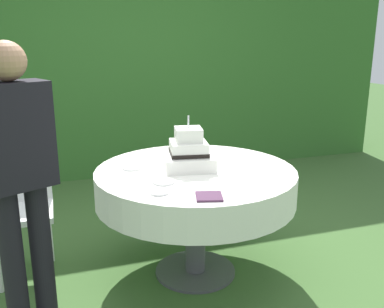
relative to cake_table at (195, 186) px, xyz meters
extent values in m
plane|color=#3D602D|center=(0.00, 0.00, -0.65)|extent=(20.00, 20.00, 0.00)
cube|color=#336628|center=(0.00, 2.66, 0.73)|extent=(6.70, 0.64, 2.76)
cylinder|color=#4C4C51|center=(0.00, 0.00, -0.64)|extent=(0.56, 0.56, 0.02)
cylinder|color=#4C4C51|center=(0.00, 0.00, -0.28)|extent=(0.14, 0.14, 0.73)
cylinder|color=brown|center=(0.00, 0.00, 0.10)|extent=(1.30, 1.30, 0.03)
cylinder|color=white|center=(0.00, 0.00, 0.01)|extent=(1.33, 1.33, 0.22)
cube|color=white|center=(-0.03, 0.05, 0.16)|extent=(0.38, 0.38, 0.09)
cube|color=white|center=(-0.03, 0.05, 0.25)|extent=(0.27, 0.27, 0.09)
cube|color=black|center=(-0.03, 0.05, 0.22)|extent=(0.28, 0.28, 0.03)
cube|color=white|center=(-0.03, 0.05, 0.34)|extent=(0.20, 0.20, 0.09)
sphere|color=#C6599E|center=(0.10, 0.15, 0.23)|extent=(0.08, 0.08, 0.08)
cylinder|color=silver|center=(-0.03, 0.05, 0.43)|extent=(0.01, 0.01, 0.08)
cylinder|color=white|center=(0.03, 0.44, 0.12)|extent=(0.14, 0.14, 0.01)
cylinder|color=white|center=(-0.27, -0.20, 0.12)|extent=(0.13, 0.13, 0.01)
cylinder|color=white|center=(-0.40, 0.14, 0.12)|extent=(0.13, 0.13, 0.01)
cylinder|color=white|center=(-0.34, -0.36, 0.12)|extent=(0.11, 0.11, 0.01)
cube|color=#4C2D47|center=(-0.10, -0.51, 0.12)|extent=(0.18, 0.18, 0.01)
cylinder|color=white|center=(-0.96, 0.16, -0.42)|extent=(0.03, 0.03, 0.45)
cylinder|color=white|center=(-1.28, 0.48, -0.42)|extent=(0.03, 0.03, 0.45)
cylinder|color=white|center=(-0.96, 0.48, -0.42)|extent=(0.03, 0.03, 0.45)
cube|color=white|center=(-1.12, 0.32, -0.18)|extent=(0.40, 0.40, 0.04)
cube|color=white|center=(-1.12, 0.50, 0.04)|extent=(0.40, 0.04, 0.40)
cylinder|color=black|center=(-1.14, -0.30, -0.22)|extent=(0.12, 0.12, 0.85)
cylinder|color=black|center=(-1.00, -0.23, -0.22)|extent=(0.12, 0.12, 0.85)
cube|color=black|center=(-1.07, -0.27, 0.48)|extent=(0.41, 0.33, 0.55)
sphere|color=#A87A5B|center=(-1.07, -0.27, 0.85)|extent=(0.20, 0.20, 0.20)
camera|label=1|loc=(-0.89, -2.59, 0.97)|focal=40.44mm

